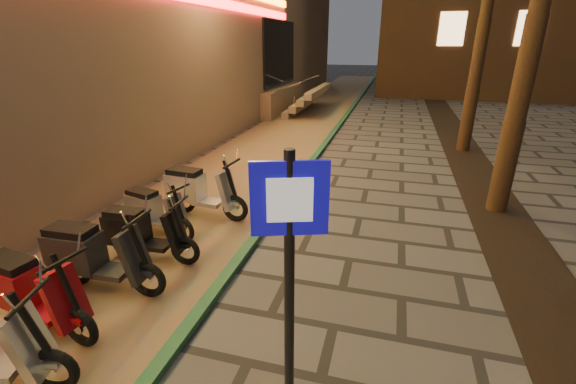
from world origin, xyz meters
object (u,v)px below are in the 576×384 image
(scooter_10, at_px, (197,190))
(scooter_9, at_px, (153,210))
(scooter_6, at_px, (29,291))
(scooter_8, at_px, (141,232))
(pedestrian_sign, at_px, (289,265))
(scooter_7, at_px, (92,255))

(scooter_10, bearing_deg, scooter_9, -108.57)
(scooter_6, height_order, scooter_9, scooter_6)
(scooter_6, relative_size, scooter_9, 1.14)
(scooter_8, relative_size, scooter_10, 0.89)
(scooter_8, bearing_deg, scooter_10, 85.53)
(pedestrian_sign, bearing_deg, scooter_7, 139.46)
(pedestrian_sign, xyz_separation_m, scooter_6, (-3.40, 0.41, -1.20))
(pedestrian_sign, relative_size, scooter_8, 1.67)
(scooter_8, height_order, scooter_10, scooter_10)
(pedestrian_sign, distance_m, scooter_6, 3.63)
(scooter_7, xyz_separation_m, scooter_9, (-0.19, 1.75, -0.09))
(scooter_8, bearing_deg, scooter_7, -103.28)
(scooter_6, relative_size, scooter_10, 0.95)
(scooter_6, bearing_deg, scooter_7, 88.04)
(scooter_6, distance_m, scooter_9, 2.63)
(scooter_6, bearing_deg, scooter_9, 98.87)
(pedestrian_sign, xyz_separation_m, scooter_9, (-3.43, 3.04, -1.26))
(pedestrian_sign, height_order, scooter_10, pedestrian_sign)
(scooter_8, bearing_deg, scooter_6, -103.04)
(pedestrian_sign, height_order, scooter_7, pedestrian_sign)
(scooter_7, distance_m, scooter_9, 1.76)
(scooter_6, bearing_deg, scooter_8, 87.80)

